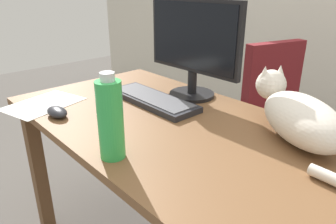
# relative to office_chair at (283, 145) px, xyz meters

# --- Properties ---
(desk) EXTENTS (1.53, 0.74, 0.72)m
(desk) POSITION_rel_office_chair_xyz_m (0.01, -0.73, 0.23)
(desk) COLOR brown
(desk) RESTS_ON ground_plane
(office_chair) EXTENTS (0.50, 0.48, 0.91)m
(office_chair) POSITION_rel_office_chair_xyz_m (0.00, 0.00, 0.00)
(office_chair) COLOR black
(office_chair) RESTS_ON ground_plane
(monitor) EXTENTS (0.48, 0.20, 0.41)m
(monitor) POSITION_rel_office_chair_xyz_m (-0.23, -0.48, 0.56)
(monitor) COLOR black
(monitor) RESTS_ON desk
(keyboard) EXTENTS (0.44, 0.15, 0.03)m
(keyboard) POSITION_rel_office_chair_xyz_m (-0.28, -0.66, 0.34)
(keyboard) COLOR #232328
(keyboard) RESTS_ON desk
(cat) EXTENTS (0.53, 0.35, 0.20)m
(cat) POSITION_rel_office_chair_xyz_m (0.29, -0.52, 0.41)
(cat) COLOR silver
(cat) RESTS_ON desk
(computer_mouse) EXTENTS (0.11, 0.06, 0.04)m
(computer_mouse) POSITION_rel_office_chair_xyz_m (-0.41, -1.02, 0.35)
(computer_mouse) COLOR #232328
(computer_mouse) RESTS_ON desk
(paper_sheet) EXTENTS (0.28, 0.34, 0.00)m
(paper_sheet) POSITION_rel_office_chair_xyz_m (-0.57, -1.01, 0.33)
(paper_sheet) COLOR white
(paper_sheet) RESTS_ON desk
(water_bottle) EXTENTS (0.07, 0.07, 0.26)m
(water_bottle) POSITION_rel_office_chair_xyz_m (-0.01, -1.03, 0.45)
(water_bottle) COLOR green
(water_bottle) RESTS_ON desk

